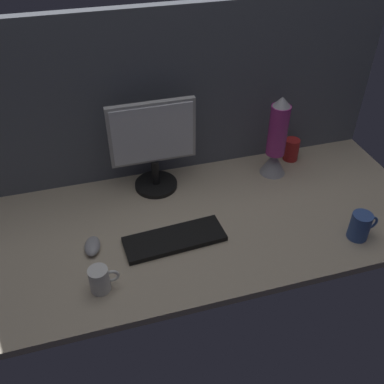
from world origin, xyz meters
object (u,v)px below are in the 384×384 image
keyboard (175,239)px  mug_ceramic_white (100,279)px  monitor (153,144)px  mug_ceramic_blue (360,226)px  mouse (92,246)px  mug_red_plastic (291,150)px  lava_lamp (276,143)px

keyboard → mug_ceramic_white: size_ratio=3.73×
monitor → mug_ceramic_blue: 84.59cm
mouse → mug_ceramic_white: 19.03cm
mug_red_plastic → mug_ceramic_white: mug_red_plastic is taller
monitor → mouse: bearing=-134.2°
monitor → mug_ceramic_white: 59.66cm
mug_ceramic_blue → mug_red_plastic: bearing=91.2°
lava_lamp → mug_ceramic_blue: bearing=-73.9°
keyboard → mouse: 29.67cm
keyboard → mug_red_plastic: mug_red_plastic is taller
monitor → mug_red_plastic: 66.29cm
mug_ceramic_blue → monitor: bearing=141.9°
keyboard → mug_ceramic_blue: size_ratio=3.33×
mug_red_plastic → mug_ceramic_white: (-93.28, -52.13, -0.52)cm
monitor → keyboard: bearing=-90.8°
mug_red_plastic → mug_ceramic_white: bearing=-150.8°
mug_ceramic_white → mouse: bearing=93.0°
mouse → lava_lamp: lava_lamp is taller
monitor → lava_lamp: monitor is taller
mug_ceramic_blue → mug_ceramic_white: bearing=179.0°
mouse → mug_ceramic_blue: bearing=-2.1°
keyboard → lava_lamp: lava_lamp is taller
mug_ceramic_blue → lava_lamp: (-13.43, 46.44, 9.98)cm
mug_ceramic_blue → keyboard: bearing=166.0°
mug_red_plastic → mug_ceramic_blue: bearing=-88.8°
mug_red_plastic → mug_ceramic_blue: size_ratio=0.93×
monitor → keyboard: (-0.51, -34.77, -19.92)cm
monitor → lava_lamp: bearing=-5.3°
mug_ceramic_blue → mouse: bearing=167.9°
mug_red_plastic → lava_lamp: 17.64cm
keyboard → mouse: bearing=168.6°
mug_red_plastic → mug_ceramic_blue: 53.85cm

